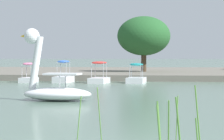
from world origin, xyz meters
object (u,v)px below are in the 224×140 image
Objects in this scene: pedal_boat_teal at (136,78)px; pedal_boat_red at (99,77)px; pedal_boat_blue at (63,77)px; swan_boat at (53,84)px; tree_broadleaf_left at (144,36)px; pedal_boat_pink at (29,76)px.

pedal_boat_teal is 0.91× the size of pedal_boat_red.
swan_boat is at bearing -80.44° from pedal_boat_blue.
swan_boat is 13.74m from pedal_boat_red.
pedal_boat_blue is 0.31× the size of tree_broadleaf_left.
swan_boat is at bearing -97.85° from tree_broadleaf_left.
swan_boat reaches higher than pedal_boat_teal.
tree_broadleaf_left is (3.42, 24.80, 3.21)m from swan_boat.
swan_boat is 1.47× the size of pedal_boat_blue.
pedal_boat_pink is 0.27× the size of tree_broadleaf_left.
pedal_boat_teal is at bearing 0.71° from pedal_boat_pink.
pedal_boat_teal is at bearing -91.44° from tree_broadleaf_left.
swan_boat is 1.74× the size of pedal_boat_pink.
pedal_boat_pink is (-2.64, -0.20, 0.04)m from pedal_boat_blue.
pedal_boat_blue reaches higher than pedal_boat_teal.
pedal_boat_teal is at bearing -1.06° from pedal_boat_blue.
pedal_boat_pink reaches higher than pedal_boat_teal.
pedal_boat_blue is 2.65m from pedal_boat_pink.
pedal_boat_blue is at bearing 99.56° from swan_boat.
swan_boat is 14.84m from pedal_boat_pink.
swan_boat is 1.46× the size of pedal_boat_teal.
pedal_boat_teal is 2.77m from pedal_boat_red.
pedal_boat_teal is 1.00× the size of pedal_boat_blue.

